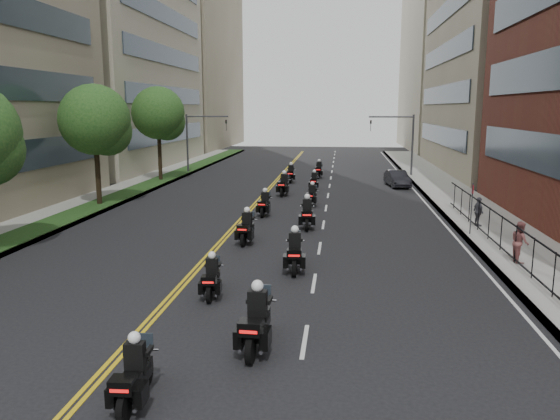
{
  "coord_description": "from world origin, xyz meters",
  "views": [
    {
      "loc": [
        4.08,
        -8.8,
        6.2
      ],
      "look_at": [
        1.34,
        15.63,
        1.59
      ],
      "focal_mm": 35.0,
      "sensor_mm": 36.0,
      "label": 1
    }
  ],
  "objects_px": {
    "motorcycle_3": "(295,253)",
    "motorcycle_9": "(314,182)",
    "motorcycle_1": "(257,323)",
    "motorcycle_5": "(307,215)",
    "motorcycle_0": "(134,377)",
    "motorcycle_8": "(284,186)",
    "parked_sedan": "(397,179)",
    "pedestrian_b": "(520,242)",
    "pedestrian_c": "(478,212)",
    "motorcycle_10": "(291,174)",
    "motorcycle_11": "(319,170)",
    "motorcycle_6": "(265,205)",
    "motorcycle_2": "(212,279)",
    "motorcycle_7": "(312,196)",
    "motorcycle_4": "(247,229)"
  },
  "relations": [
    {
      "from": "motorcycle_8",
      "to": "motorcycle_9",
      "type": "xyz_separation_m",
      "value": [
        2.03,
        2.82,
        -0.09
      ]
    },
    {
      "from": "motorcycle_7",
      "to": "motorcycle_8",
      "type": "height_order",
      "value": "motorcycle_8"
    },
    {
      "from": "motorcycle_3",
      "to": "motorcycle_5",
      "type": "xyz_separation_m",
      "value": [
        -0.01,
        7.63,
        0.02
      ]
    },
    {
      "from": "motorcycle_3",
      "to": "motorcycle_6",
      "type": "height_order",
      "value": "motorcycle_3"
    },
    {
      "from": "motorcycle_3",
      "to": "motorcycle_7",
      "type": "xyz_separation_m",
      "value": [
        -0.11,
        14.31,
        -0.08
      ]
    },
    {
      "from": "pedestrian_b",
      "to": "motorcycle_10",
      "type": "bearing_deg",
      "value": 22.08
    },
    {
      "from": "motorcycle_3",
      "to": "motorcycle_9",
      "type": "relative_size",
      "value": 1.12
    },
    {
      "from": "motorcycle_9",
      "to": "motorcycle_10",
      "type": "relative_size",
      "value": 0.92
    },
    {
      "from": "motorcycle_6",
      "to": "motorcycle_5",
      "type": "bearing_deg",
      "value": -46.65
    },
    {
      "from": "motorcycle_3",
      "to": "motorcycle_8",
      "type": "relative_size",
      "value": 0.98
    },
    {
      "from": "motorcycle_1",
      "to": "motorcycle_3",
      "type": "relative_size",
      "value": 1.04
    },
    {
      "from": "motorcycle_1",
      "to": "motorcycle_9",
      "type": "xyz_separation_m",
      "value": [
        0.07,
        28.18,
        -0.11
      ]
    },
    {
      "from": "motorcycle_0",
      "to": "pedestrian_b",
      "type": "relative_size",
      "value": 1.3
    },
    {
      "from": "motorcycle_1",
      "to": "motorcycle_5",
      "type": "distance_m",
      "value": 14.7
    },
    {
      "from": "motorcycle_3",
      "to": "pedestrian_b",
      "type": "xyz_separation_m",
      "value": [
        8.82,
        1.74,
        0.28
      ]
    },
    {
      "from": "motorcycle_8",
      "to": "motorcycle_6",
      "type": "bearing_deg",
      "value": -87.89
    },
    {
      "from": "motorcycle_3",
      "to": "motorcycle_11",
      "type": "bearing_deg",
      "value": 86.98
    },
    {
      "from": "motorcycle_8",
      "to": "pedestrian_b",
      "type": "relative_size",
      "value": 1.48
    },
    {
      "from": "motorcycle_5",
      "to": "motorcycle_1",
      "type": "bearing_deg",
      "value": -94.64
    },
    {
      "from": "parked_sedan",
      "to": "motorcycle_10",
      "type": "bearing_deg",
      "value": 161.23
    },
    {
      "from": "motorcycle_10",
      "to": "pedestrian_b",
      "type": "relative_size",
      "value": 1.4
    },
    {
      "from": "motorcycle_3",
      "to": "pedestrian_c",
      "type": "relative_size",
      "value": 1.56
    },
    {
      "from": "parked_sedan",
      "to": "motorcycle_3",
      "type": "bearing_deg",
      "value": -113.19
    },
    {
      "from": "motorcycle_9",
      "to": "motorcycle_4",
      "type": "bearing_deg",
      "value": -96.35
    },
    {
      "from": "pedestrian_b",
      "to": "motorcycle_0",
      "type": "bearing_deg",
      "value": 132.34
    },
    {
      "from": "pedestrian_b",
      "to": "pedestrian_c",
      "type": "xyz_separation_m",
      "value": [
        0.0,
        6.73,
        -0.06
      ]
    },
    {
      "from": "motorcycle_5",
      "to": "pedestrian_b",
      "type": "bearing_deg",
      "value": -36.91
    },
    {
      "from": "motorcycle_9",
      "to": "parked_sedan",
      "type": "relative_size",
      "value": 0.55
    },
    {
      "from": "motorcycle_0",
      "to": "motorcycle_11",
      "type": "height_order",
      "value": "motorcycle_11"
    },
    {
      "from": "motorcycle_2",
      "to": "motorcycle_5",
      "type": "height_order",
      "value": "motorcycle_5"
    },
    {
      "from": "motorcycle_7",
      "to": "motorcycle_9",
      "type": "xyz_separation_m",
      "value": [
        -0.2,
        6.81,
        0.0
      ]
    },
    {
      "from": "motorcycle_0",
      "to": "parked_sedan",
      "type": "bearing_deg",
      "value": 72.53
    },
    {
      "from": "motorcycle_7",
      "to": "motorcycle_11",
      "type": "relative_size",
      "value": 0.93
    },
    {
      "from": "motorcycle_9",
      "to": "pedestrian_b",
      "type": "relative_size",
      "value": 1.29
    },
    {
      "from": "motorcycle_8",
      "to": "motorcycle_11",
      "type": "distance_m",
      "value": 10.54
    },
    {
      "from": "motorcycle_2",
      "to": "motorcycle_5",
      "type": "distance_m",
      "value": 11.09
    },
    {
      "from": "motorcycle_0",
      "to": "motorcycle_8",
      "type": "height_order",
      "value": "motorcycle_8"
    },
    {
      "from": "motorcycle_9",
      "to": "pedestrian_c",
      "type": "bearing_deg",
      "value": -52.85
    },
    {
      "from": "parked_sedan",
      "to": "motorcycle_8",
      "type": "bearing_deg",
      "value": -155.87
    },
    {
      "from": "motorcycle_0",
      "to": "pedestrian_b",
      "type": "bearing_deg",
      "value": 42.9
    },
    {
      "from": "motorcycle_7",
      "to": "motorcycle_9",
      "type": "height_order",
      "value": "motorcycle_9"
    },
    {
      "from": "motorcycle_9",
      "to": "motorcycle_0",
      "type": "bearing_deg",
      "value": -92.78
    },
    {
      "from": "motorcycle_2",
      "to": "motorcycle_6",
      "type": "height_order",
      "value": "motorcycle_6"
    },
    {
      "from": "motorcycle_0",
      "to": "motorcycle_10",
      "type": "xyz_separation_m",
      "value": [
        0.05,
        35.31,
        0.05
      ]
    },
    {
      "from": "motorcycle_2",
      "to": "motorcycle_7",
      "type": "xyz_separation_m",
      "value": [
        2.38,
        17.48,
        0.02
      ]
    },
    {
      "from": "motorcycle_5",
      "to": "parked_sedan",
      "type": "distance_m",
      "value": 17.29
    },
    {
      "from": "parked_sedan",
      "to": "motorcycle_11",
      "type": "bearing_deg",
      "value": 134.43
    },
    {
      "from": "motorcycle_5",
      "to": "motorcycle_9",
      "type": "relative_size",
      "value": 1.15
    },
    {
      "from": "motorcycle_2",
      "to": "pedestrian_c",
      "type": "relative_size",
      "value": 1.34
    },
    {
      "from": "pedestrian_c",
      "to": "pedestrian_b",
      "type": "bearing_deg",
      "value": 165.78
    }
  ]
}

